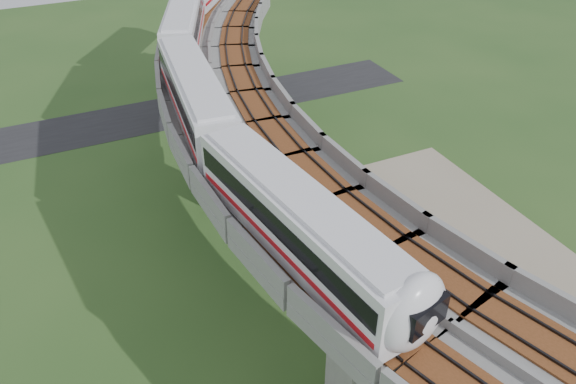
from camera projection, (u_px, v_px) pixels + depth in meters
name	position (u px, v px, depth m)	size (l,w,h in m)	color
ground	(265.00, 286.00, 40.28)	(160.00, 160.00, 0.00)	#2D5020
dirt_lot	(440.00, 248.00, 43.67)	(18.00, 26.00, 0.04)	gray
asphalt_road	(159.00, 114.00, 62.63)	(60.00, 8.00, 0.03)	#232326
viaduct	(316.00, 167.00, 36.48)	(19.58, 73.98, 11.40)	#99968E
metro_train	(216.00, 55.00, 43.90)	(18.64, 59.72, 3.64)	silver
fence	(381.00, 241.00, 43.26)	(3.87, 38.73, 1.50)	#2D382D
tree_0	(280.00, 102.00, 59.82)	(2.71, 2.71, 3.51)	#382314
tree_1	(289.00, 139.00, 54.44)	(1.99, 1.99, 2.57)	#382314
tree_2	(298.00, 160.00, 50.54)	(2.74, 2.74, 3.27)	#382314
tree_3	(315.00, 198.00, 46.49)	(2.13, 2.13, 2.50)	#382314
tree_4	(362.00, 260.00, 40.00)	(2.23, 2.23, 2.69)	#382314
tree_5	(423.00, 307.00, 35.31)	(2.70, 2.70, 3.54)	#382314
tree_6	(490.00, 371.00, 31.22)	(2.63, 2.63, 3.61)	#382314
car_white	(480.00, 314.00, 37.23)	(1.40, 3.47, 1.18)	silver
car_red	(443.00, 240.00, 43.54)	(1.19, 3.41, 1.12)	#AB1A0F
car_dark	(374.00, 213.00, 46.54)	(1.52, 3.73, 1.08)	black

